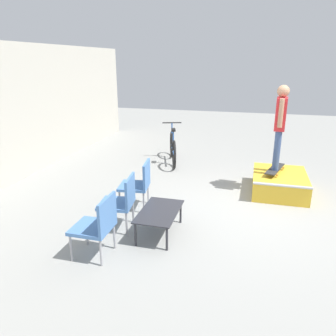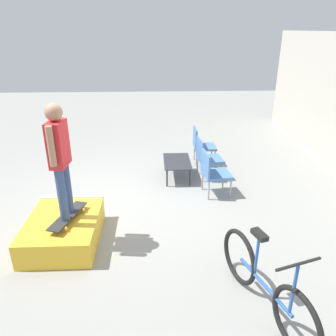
{
  "view_description": "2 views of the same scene",
  "coord_description": "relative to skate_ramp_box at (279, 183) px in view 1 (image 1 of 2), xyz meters",
  "views": [
    {
      "loc": [
        -5.63,
        0.01,
        2.62
      ],
      "look_at": [
        -0.23,
        1.45,
        0.77
      ],
      "focal_mm": 35.0,
      "sensor_mm": 36.0,
      "label": 1
    },
    {
      "loc": [
        5.41,
        0.84,
        3.07
      ],
      "look_at": [
        -0.02,
        1.08,
        0.74
      ],
      "focal_mm": 35.0,
      "sensor_mm": 36.0,
      "label": 2
    }
  ],
  "objects": [
    {
      "name": "ground_plane",
      "position": [
        -1.08,
        0.58,
        -0.2
      ],
      "size": [
        24.0,
        24.0,
        0.0
      ],
      "primitive_type": "plane",
      "color": "gray"
    },
    {
      "name": "house_wall_back",
      "position": [
        -1.08,
        5.71,
        1.3
      ],
      "size": [
        12.0,
        0.06,
        3.0
      ],
      "color": "beige",
      "rests_on": "ground_plane"
    },
    {
      "name": "skate_ramp_box",
      "position": [
        0.0,
        0.0,
        0.0
      ],
      "size": [
        1.39,
        1.06,
        0.42
      ],
      "color": "gold",
      "rests_on": "ground_plane"
    },
    {
      "name": "skateboard_on_ramp",
      "position": [
        0.05,
        0.11,
        0.28
      ],
      "size": [
        0.88,
        0.44,
        0.07
      ],
      "rotation": [
        0.0,
        0.0,
        -0.29
      ],
      "color": "#2D2D2D",
      "rests_on": "skate_ramp_box"
    },
    {
      "name": "person_skater",
      "position": [
        0.05,
        0.11,
        1.28
      ],
      "size": [
        0.57,
        0.23,
        1.68
      ],
      "rotation": [
        0.0,
        0.0,
        -0.08
      ],
      "color": "#384C7A",
      "rests_on": "skateboard_on_ramp"
    },
    {
      "name": "coffee_table",
      "position": [
        -2.29,
        1.91,
        0.15
      ],
      "size": [
        0.98,
        0.58,
        0.39
      ],
      "color": "#2D2D33",
      "rests_on": "ground_plane"
    },
    {
      "name": "patio_chair_left",
      "position": [
        -3.1,
        2.55,
        0.3
      ],
      "size": [
        0.52,
        0.52,
        0.89
      ],
      "rotation": [
        0.0,
        0.0,
        3.15
      ],
      "color": "#99999E",
      "rests_on": "ground_plane"
    },
    {
      "name": "patio_chair_center",
      "position": [
        -2.28,
        2.55,
        0.3
      ],
      "size": [
        0.58,
        0.58,
        0.89
      ],
      "rotation": [
        0.0,
        0.0,
        3.27
      ],
      "color": "#99999E",
      "rests_on": "ground_plane"
    },
    {
      "name": "patio_chair_right",
      "position": [
        -1.47,
        2.55,
        0.3
      ],
      "size": [
        0.59,
        0.59,
        0.89
      ],
      "rotation": [
        0.0,
        0.0,
        3.28
      ],
      "color": "#99999E",
      "rests_on": "ground_plane"
    },
    {
      "name": "bicycle",
      "position": [
        1.47,
        2.65,
        0.18
      ],
      "size": [
        1.73,
        0.68,
        1.01
      ],
      "rotation": [
        0.0,
        0.0,
        0.31
      ],
      "color": "black",
      "rests_on": "ground_plane"
    }
  ]
}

